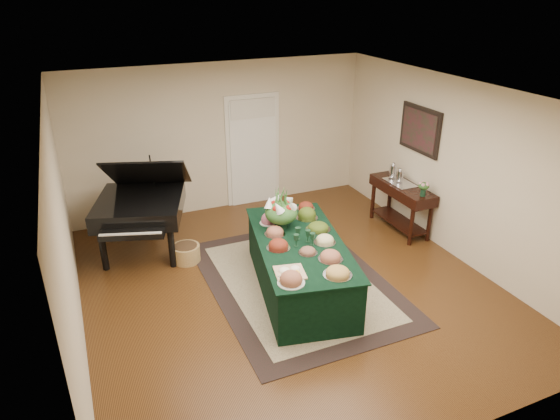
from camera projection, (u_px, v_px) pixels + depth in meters
name	position (u px, v px, depth m)	size (l,w,h in m)	color
ground	(288.00, 285.00, 7.12)	(6.00, 6.00, 0.00)	black
area_rug	(297.00, 281.00, 7.19)	(2.40, 3.36, 0.01)	black
kitchen_doorway	(253.00, 152.00, 9.38)	(1.05, 0.07, 2.10)	white
buffet_table	(299.00, 265.00, 6.86)	(1.59, 2.57, 0.76)	black
food_platters	(302.00, 236.00, 6.73)	(1.37, 2.18, 0.13)	silver
cutting_board	(290.00, 270.00, 5.97)	(0.42, 0.42, 0.10)	tan
green_goblets	(304.00, 237.00, 6.62)	(0.29, 0.30, 0.18)	black
floral_centerpiece	(281.00, 209.00, 6.97)	(0.48, 0.48, 0.48)	black
grand_piano	(141.00, 206.00, 7.69)	(1.74, 1.83, 1.61)	black
wicker_basket	(186.00, 253.00, 7.67)	(0.42, 0.42, 0.26)	olive
mahogany_sideboard	(402.00, 195.00, 8.47)	(0.45, 1.33, 0.83)	black
tea_service	(397.00, 175.00, 8.49)	(0.34, 0.58, 0.30)	silver
pink_bouquet	(424.00, 186.00, 7.88)	(0.19, 0.19, 0.25)	black
wall_painting	(420.00, 130.00, 8.08)	(0.05, 0.95, 0.75)	black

